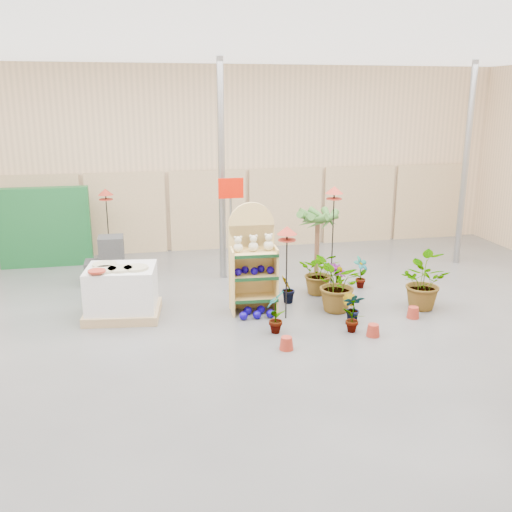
{
  "coord_description": "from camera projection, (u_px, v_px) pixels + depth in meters",
  "views": [
    {
      "loc": [
        -1.7,
        -8.07,
        3.72
      ],
      "look_at": [
        0.3,
        1.5,
        1.0
      ],
      "focal_mm": 40.0,
      "sensor_mm": 36.0,
      "label": 1
    }
  ],
  "objects": [
    {
      "name": "room",
      "position": [
        245.0,
        194.0,
        9.2
      ],
      "size": [
        15.2,
        12.1,
        4.7
      ],
      "color": "#4F4F4F",
      "rests_on": "ground"
    },
    {
      "name": "display_shelf",
      "position": [
        252.0,
        262.0,
        10.17
      ],
      "size": [
        0.84,
        0.56,
        1.96
      ],
      "rotation": [
        0.0,
        0.0,
        -0.06
      ],
      "color": "tan",
      "rests_on": "ground"
    },
    {
      "name": "teddy_bears",
      "position": [
        255.0,
        244.0,
        9.99
      ],
      "size": [
        0.72,
        0.18,
        0.3
      ],
      "color": "beige",
      "rests_on": "display_shelf"
    },
    {
      "name": "gazing_balls_shelf",
      "position": [
        254.0,
        270.0,
        10.09
      ],
      "size": [
        0.72,
        0.25,
        0.14
      ],
      "color": "#0D0286",
      "rests_on": "display_shelf"
    },
    {
      "name": "gazing_balls_floor",
      "position": [
        256.0,
        313.0,
        10.0
      ],
      "size": [
        0.63,
        0.39,
        0.15
      ],
      "color": "#0D0286",
      "rests_on": "ground"
    },
    {
      "name": "pallet_stack",
      "position": [
        122.0,
        292.0,
        9.93
      ],
      "size": [
        1.39,
        1.21,
        0.94
      ],
      "rotation": [
        0.0,
        0.0,
        -0.12
      ],
      "color": "tan",
      "rests_on": "ground"
    },
    {
      "name": "charcoal_planters",
      "position": [
        107.0,
        264.0,
        11.7
      ],
      "size": [
        0.8,
        0.5,
        1.0
      ],
      "color": "#292929",
      "rests_on": "ground"
    },
    {
      "name": "trellis_stock",
      "position": [
        45.0,
        227.0,
        12.85
      ],
      "size": [
        2.0,
        0.3,
        1.8
      ],
      "primitive_type": "cube",
      "color": "#155425",
      "rests_on": "ground"
    },
    {
      "name": "offer_sign",
      "position": [
        231.0,
        210.0,
        11.35
      ],
      "size": [
        0.5,
        0.08,
        2.2
      ],
      "color": "gray",
      "rests_on": "ground"
    },
    {
      "name": "bird_table_front",
      "position": [
        287.0,
        233.0,
        9.55
      ],
      "size": [
        0.34,
        0.34,
        1.65
      ],
      "color": "black",
      "rests_on": "ground"
    },
    {
      "name": "bird_table_right",
      "position": [
        334.0,
        194.0,
        10.74
      ],
      "size": [
        0.34,
        0.34,
        2.12
      ],
      "color": "black",
      "rests_on": "ground"
    },
    {
      "name": "bird_table_back",
      "position": [
        106.0,
        195.0,
        12.55
      ],
      "size": [
        0.34,
        0.34,
        1.79
      ],
      "color": "black",
      "rests_on": "ground"
    },
    {
      "name": "palm",
      "position": [
        318.0,
        217.0,
        11.82
      ],
      "size": [
        0.7,
        0.7,
        1.59
      ],
      "color": "brown",
      "rests_on": "ground"
    },
    {
      "name": "potted_plant_0",
      "position": [
        276.0,
        312.0,
        9.27
      ],
      "size": [
        0.4,
        0.46,
        0.73
      ],
      "primitive_type": "imported",
      "rotation": [
        0.0,
        0.0,
        4.26
      ],
      "color": "#376827",
      "rests_on": "ground"
    },
    {
      "name": "potted_plant_2",
      "position": [
        338.0,
        284.0,
        10.13
      ],
      "size": [
        1.03,
        1.12,
        1.03
      ],
      "primitive_type": "imported",
      "rotation": [
        0.0,
        0.0,
        4.43
      ],
      "color": "#376827",
      "rests_on": "ground"
    },
    {
      "name": "potted_plant_3",
      "position": [
        337.0,
        283.0,
        10.69
      ],
      "size": [
        0.58,
        0.58,
        0.73
      ],
      "primitive_type": "imported",
      "rotation": [
        0.0,
        0.0,
        0.71
      ],
      "color": "#376827",
      "rests_on": "ground"
    },
    {
      "name": "potted_plant_4",
      "position": [
        361.0,
        272.0,
        11.47
      ],
      "size": [
        0.41,
        0.34,
        0.65
      ],
      "primitive_type": "imported",
      "rotation": [
        0.0,
        0.0,
        0.39
      ],
      "color": "#376827",
      "rests_on": "ground"
    },
    {
      "name": "potted_plant_5",
      "position": [
        288.0,
        289.0,
        10.62
      ],
      "size": [
        0.37,
        0.39,
        0.55
      ],
      "primitive_type": "imported",
      "rotation": [
        0.0,
        0.0,
        4.14
      ],
      "color": "#376827",
      "rests_on": "ground"
    },
    {
      "name": "potted_plant_6",
      "position": [
        320.0,
        272.0,
        11.1
      ],
      "size": [
        1.0,
        0.95,
        0.88
      ],
      "primitive_type": "imported",
      "rotation": [
        0.0,
        0.0,
        5.86
      ],
      "color": "#376827",
      "rests_on": "ground"
    },
    {
      "name": "potted_plant_8",
      "position": [
        353.0,
        312.0,
        9.3
      ],
      "size": [
        0.38,
        0.27,
        0.68
      ],
      "primitive_type": "imported",
      "rotation": [
        0.0,
        0.0,
        3.06
      ],
      "color": "#376827",
      "rests_on": "ground"
    },
    {
      "name": "potted_plant_9",
      "position": [
        351.0,
        309.0,
        9.69
      ],
      "size": [
        0.36,
        0.34,
        0.52
      ],
      "primitive_type": "imported",
      "rotation": [
        0.0,
        0.0,
        2.63
      ],
      "color": "#376827",
      "rests_on": "ground"
    },
    {
      "name": "potted_plant_10",
      "position": [
        421.0,
        281.0,
        10.33
      ],
      "size": [
        0.85,
        0.96,
        1.01
      ],
      "primitive_type": "imported",
      "rotation": [
        0.0,
        0.0,
        1.64
      ],
      "color": "#376827",
      "rests_on": "ground"
    },
    {
      "name": "potted_plant_11",
      "position": [
        262.0,
        277.0,
        11.26
      ],
      "size": [
        0.45,
        0.45,
        0.62
      ],
      "primitive_type": "imported",
      "rotation": [
        0.0,
        0.0,
        5.12
      ],
      "color": "#376827",
      "rests_on": "ground"
    }
  ]
}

